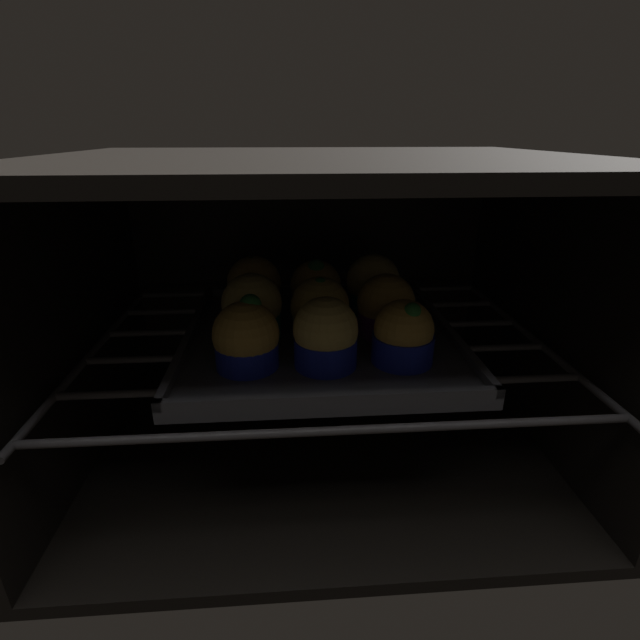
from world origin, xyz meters
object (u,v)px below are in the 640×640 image
Objects in this scene: muffin_row1_col2 at (386,308)px; muffin_row0_col0 at (246,339)px; muffin_row1_col1 at (321,310)px; muffin_row0_col2 at (403,335)px; muffin_row2_col1 at (315,289)px; baking_tray at (320,338)px; muffin_row0_col1 at (326,336)px; muffin_row1_col0 at (252,309)px; muffin_row2_col2 at (373,286)px; muffin_row2_col0 at (254,288)px.

muffin_row0_col0 is at bearing -155.28° from muffin_row1_col2.
muffin_row1_col1 is (8.19, 7.50, -0.01)cm from muffin_row0_col0.
muffin_row0_col2 is 0.95× the size of muffin_row2_col1.
baking_tray is 3.59cm from muffin_row1_col1.
muffin_row0_col1 is 8.08cm from muffin_row0_col2.
muffin_row1_col0 is (0.16, 7.23, 0.47)cm from muffin_row0_col0.
muffin_row0_col2 is 0.91× the size of muffin_row1_col0.
muffin_row2_col2 reaches higher than muffin_row0_col2.
muffin_row0_col0 is 11.10cm from muffin_row1_col1.
muffin_row0_col1 is 11.05cm from muffin_row1_col0.
muffin_row1_col2 reaches higher than muffin_row0_col2.
muffin_row2_col2 is (15.78, -0.10, -0.03)cm from muffin_row2_col0.
muffin_row1_col0 and muffin_row2_col0 have the same top height.
muffin_row1_col2 reaches higher than baking_tray.
muffin_row0_col1 is 0.95× the size of muffin_row1_col0.
muffin_row1_col1 is (0.05, 7.91, -0.22)cm from muffin_row0_col1.
muffin_row2_col0 is 1.00× the size of muffin_row2_col2.
baking_tray is at bearing 90.56° from muffin_row0_col1.
muffin_row0_col2 is 17.49cm from muffin_row2_col1.
muffin_row0_col2 is at bearing -43.52° from muffin_row1_col1.
muffin_row0_col0 is at bearing -117.34° from muffin_row2_col1.
muffin_row2_col2 is (7.53, 7.71, 0.37)cm from muffin_row1_col1.
muffin_row1_col0 is at bearing -178.26° from baking_tray.
muffin_row2_col0 is (-0.22, 8.07, -0.08)cm from muffin_row1_col0.
muffin_row2_col0 is at bearing 136.57° from muffin_row1_col1.
baking_tray is at bearing 42.83° from muffin_row0_col0.
muffin_row0_col2 is 17.66cm from muffin_row1_col0.
muffin_row2_col0 is 15.78cm from muffin_row2_col2.
muffin_row0_col1 is 17.36cm from muffin_row2_col2.
muffin_row2_col2 reaches higher than baking_tray.
muffin_row1_col1 is at bearing 136.48° from muffin_row0_col2.
muffin_row0_col0 reaches higher than muffin_row0_col2.
muffin_row1_col2 is at bearing -26.70° from muffin_row2_col0.
muffin_row2_col1 is 0.97× the size of muffin_row2_col2.
muffin_row1_col0 is (-7.98, 7.65, 0.26)cm from muffin_row0_col1.
muffin_row2_col1 is (-0.24, 15.69, -0.23)cm from muffin_row0_col1.
muffin_row0_col0 is 7.25cm from muffin_row1_col0.
baking_tray is 8.65cm from muffin_row1_col2.
muffin_row0_col0 is 17.20cm from muffin_row2_col1.
muffin_row0_col2 is (8.07, 0.30, -0.32)cm from muffin_row0_col1.
muffin_row2_col0 reaches higher than baking_tray.
baking_tray is 4.09× the size of muffin_row2_col2.
muffin_row0_col0 is at bearing 177.10° from muffin_row0_col1.
muffin_row0_col1 is 0.96× the size of muffin_row2_col2.
muffin_row1_col0 reaches higher than muffin_row1_col2.
baking_tray is at bearing 137.02° from muffin_row0_col2.
baking_tray is at bearing -43.97° from muffin_row2_col0.
muffin_row2_col1 is at bearing 46.12° from muffin_row1_col0.
muffin_row2_col0 is at bearing 179.82° from muffin_row2_col1.
muffin_row1_col2 is at bearing -1.27° from baking_tray.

